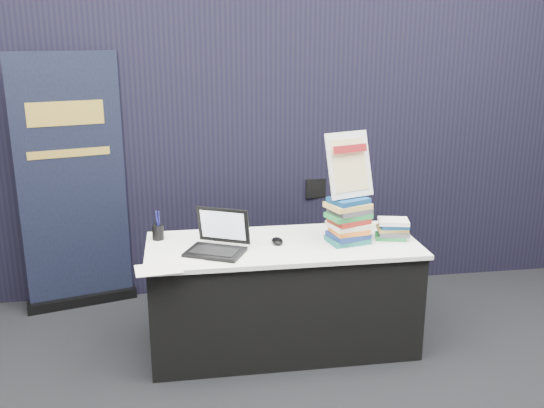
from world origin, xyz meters
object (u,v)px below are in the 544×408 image
(book_stack_tall, at_px, (349,220))
(info_sign, at_px, (349,165))
(display_table, at_px, (283,295))
(pullup_banner, at_px, (74,199))
(book_stack_short, at_px, (393,229))
(laptop, at_px, (214,242))
(stacking_chair, at_px, (332,231))

(book_stack_tall, height_order, info_sign, info_sign)
(display_table, xyz_separation_m, pullup_banner, (-1.46, 0.89, 0.50))
(book_stack_short, relative_size, info_sign, 0.50)
(laptop, bearing_deg, display_table, 35.67)
(book_stack_short, bearing_deg, book_stack_tall, -176.33)
(laptop, bearing_deg, book_stack_tall, 28.00)
(laptop, distance_m, stacking_chair, 1.43)
(laptop, distance_m, book_stack_tall, 0.90)
(book_stack_tall, bearing_deg, info_sign, 90.00)
(display_table, xyz_separation_m, laptop, (-0.46, -0.08, 0.44))
(display_table, xyz_separation_m, info_sign, (0.43, -0.01, 0.89))
(pullup_banner, bearing_deg, info_sign, -40.62)
(display_table, distance_m, book_stack_tall, 0.68)
(display_table, height_order, book_stack_short, book_stack_short)
(book_stack_short, bearing_deg, laptop, -177.26)
(laptop, height_order, stacking_chair, laptop)
(laptop, bearing_deg, book_stack_short, 28.33)
(book_stack_tall, bearing_deg, stacking_chair, 81.78)
(book_stack_tall, relative_size, book_stack_short, 1.39)
(display_table, relative_size, laptop, 4.23)
(display_table, height_order, stacking_chair, stacking_chair)
(book_stack_short, height_order, info_sign, info_sign)
(laptop, height_order, info_sign, info_sign)
(book_stack_short, bearing_deg, pullup_banner, 157.51)
(book_stack_tall, xyz_separation_m, pullup_banner, (-1.90, 0.94, -0.03))
(pullup_banner, bearing_deg, book_stack_short, -37.59)
(display_table, height_order, laptop, laptop)
(display_table, bearing_deg, stacking_chair, 56.90)
(laptop, bearing_deg, stacking_chair, 68.43)
(info_sign, height_order, pullup_banner, pullup_banner)
(info_sign, bearing_deg, pullup_banner, 135.04)
(stacking_chair, bearing_deg, display_table, -131.34)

